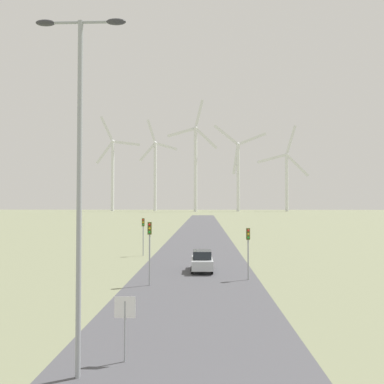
{
  "coord_description": "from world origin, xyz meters",
  "views": [
    {
      "loc": [
        0.77,
        -7.09,
        6.01
      ],
      "look_at": [
        0.0,
        16.1,
        6.65
      ],
      "focal_mm": 35.0,
      "sensor_mm": 36.0,
      "label": 1
    }
  ],
  "objects": [
    {
      "name": "road_surface",
      "position": [
        0.0,
        48.0,
        0.0
      ],
      "size": [
        10.0,
        240.0,
        0.01
      ],
      "color": "#47474C",
      "rests_on": "ground"
    },
    {
      "name": "wind_turbine_far_right",
      "position": [
        56.98,
        249.85,
        24.7
      ],
      "size": [
        33.53,
        10.1,
        58.58
      ],
      "color": "silver",
      "rests_on": "ground"
    },
    {
      "name": "car_approaching",
      "position": [
        0.56,
        25.65,
        0.91
      ],
      "size": [
        1.89,
        4.14,
        1.83
      ],
      "color": "#B7BCC1",
      "rests_on": "ground"
    },
    {
      "name": "streetlamp",
      "position": [
        -3.57,
        5.74,
        7.56
      ],
      "size": [
        3.21,
        0.32,
        12.44
      ],
      "color": "#93999E",
      "rests_on": "ground"
    },
    {
      "name": "traffic_light_post_mid_left",
      "position": [
        -6.12,
        34.82,
        3.09
      ],
      "size": [
        0.28,
        0.33,
        4.22
      ],
      "color": "#93999E",
      "rests_on": "ground"
    },
    {
      "name": "traffic_light_post_near_right",
      "position": [
        4.16,
        22.16,
        2.94
      ],
      "size": [
        0.28,
        0.34,
        4.01
      ],
      "color": "#93999E",
      "rests_on": "ground"
    },
    {
      "name": "wind_turbine_right",
      "position": [
        23.31,
        243.28,
        27.94
      ],
      "size": [
        35.52,
        2.71,
        58.21
      ],
      "color": "silver",
      "rests_on": "ground"
    },
    {
      "name": "stop_sign_near",
      "position": [
        -2.23,
        7.05,
        1.71
      ],
      "size": [
        0.81,
        0.07,
        2.45
      ],
      "color": "#93999E",
      "rests_on": "ground"
    },
    {
      "name": "wind_turbine_center",
      "position": [
        -5.06,
        236.52,
        32.92
      ],
      "size": [
        33.14,
        2.6,
        73.55
      ],
      "color": "silver",
      "rests_on": "ground"
    },
    {
      "name": "wind_turbine_far_left",
      "position": [
        -63.71,
        252.71,
        29.83
      ],
      "size": [
        29.41,
        9.61,
        66.45
      ],
      "color": "silver",
      "rests_on": "ground"
    },
    {
      "name": "traffic_light_post_near_left",
      "position": [
        -3.21,
        19.96,
        3.33
      ],
      "size": [
        0.28,
        0.34,
        4.58
      ],
      "color": "#93999E",
      "rests_on": "ground"
    },
    {
      "name": "wind_turbine_left",
      "position": [
        -34.5,
        258.59,
        29.36
      ],
      "size": [
        25.97,
        14.49,
        65.21
      ],
      "color": "silver",
      "rests_on": "ground"
    }
  ]
}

